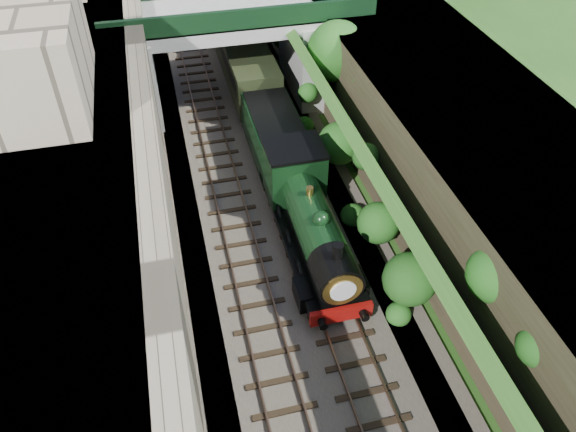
{
  "coord_description": "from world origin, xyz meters",
  "views": [
    {
      "loc": [
        -4.47,
        -9.73,
        19.38
      ],
      "look_at": [
        0.0,
        8.35,
        2.89
      ],
      "focal_mm": 35.0,
      "sensor_mm": 36.0,
      "label": 1
    }
  ],
  "objects": [
    {
      "name": "coach_front",
      "position": [
        1.2,
        28.91,
        2.05
      ],
      "size": [
        2.9,
        18.0,
        3.7
      ],
      "color": "black",
      "rests_on": "trackbed"
    },
    {
      "name": "embankment_slope",
      "position": [
        4.94,
        18.65,
        2.66
      ],
      "size": [
        4.63,
        90.0,
        6.36
      ],
      "color": "#1E4714",
      "rests_on": "ground"
    },
    {
      "name": "retaining_wall",
      "position": [
        -5.5,
        20.0,
        3.5
      ],
      "size": [
        1.0,
        90.0,
        7.0
      ],
      "primitive_type": "cube",
      "color": "#756B56",
      "rests_on": "ground"
    },
    {
      "name": "trackbed",
      "position": [
        0.0,
        20.0,
        0.1
      ],
      "size": [
        10.0,
        90.0,
        0.2
      ],
      "primitive_type": "cube",
      "color": "#473F38",
      "rests_on": "ground"
    },
    {
      "name": "tree",
      "position": [
        5.91,
        19.91,
        4.65
      ],
      "size": [
        3.6,
        3.8,
        6.6
      ],
      "color": "black",
      "rests_on": "ground"
    },
    {
      "name": "ground",
      "position": [
        0.0,
        0.0,
        0.0
      ],
      "size": [
        160.0,
        160.0,
        0.0
      ],
      "primitive_type": "plane",
      "color": "#1E4714",
      "rests_on": "ground"
    },
    {
      "name": "tender",
      "position": [
        1.2,
        16.31,
        1.62
      ],
      "size": [
        2.7,
        6.0,
        3.05
      ],
      "color": "black",
      "rests_on": "trackbed"
    },
    {
      "name": "track_right",
      "position": [
        1.2,
        20.0,
        0.25
      ],
      "size": [
        2.5,
        90.0,
        0.2
      ],
      "color": "black",
      "rests_on": "trackbed"
    },
    {
      "name": "track_left",
      "position": [
        -2.0,
        20.0,
        0.25
      ],
      "size": [
        2.5,
        90.0,
        0.2
      ],
      "color": "black",
      "rests_on": "trackbed"
    },
    {
      "name": "street_plateau_right",
      "position": [
        9.5,
        20.0,
        3.12
      ],
      "size": [
        8.0,
        90.0,
        6.25
      ],
      "primitive_type": "cube",
      "color": "#262628",
      "rests_on": "ground"
    },
    {
      "name": "road_bridge",
      "position": [
        0.94,
        24.0,
        4.08
      ],
      "size": [
        16.0,
        6.4,
        7.25
      ],
      "color": "gray",
      "rests_on": "ground"
    },
    {
      "name": "street_plateau_left",
      "position": [
        -9.0,
        20.0,
        3.5
      ],
      "size": [
        6.0,
        90.0,
        7.0
      ],
      "primitive_type": "cube",
      "color": "#262628",
      "rests_on": "ground"
    },
    {
      "name": "building_near",
      "position": [
        -9.5,
        14.0,
        9.0
      ],
      "size": [
        4.0,
        8.0,
        4.0
      ],
      "primitive_type": "cube",
      "color": "gray",
      "rests_on": "street_plateau_left"
    },
    {
      "name": "locomotive",
      "position": [
        1.2,
        8.94,
        1.89
      ],
      "size": [
        3.1,
        10.22,
        3.83
      ],
      "color": "black",
      "rests_on": "trackbed"
    }
  ]
}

